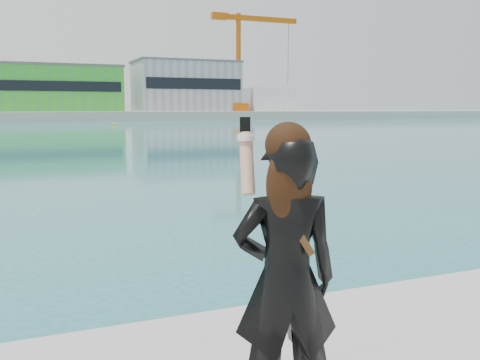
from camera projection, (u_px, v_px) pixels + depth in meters
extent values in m
cube|color=#9E9E99|center=(16.00, 116.00, 122.40)|extent=(320.00, 40.00, 2.00)
cube|color=green|center=(52.00, 90.00, 122.87)|extent=(30.00, 16.00, 10.00)
cube|color=black|center=(55.00, 86.00, 115.41)|extent=(28.50, 0.20, 2.20)
cube|color=#59595B|center=(51.00, 66.00, 122.17)|extent=(30.60, 16.32, 0.50)
cube|color=gray|center=(186.00, 87.00, 135.10)|extent=(25.00, 15.00, 12.00)
cube|color=black|center=(195.00, 84.00, 128.08)|extent=(23.75, 0.20, 2.64)
cube|color=#59595B|center=(185.00, 62.00, 134.26)|extent=(25.50, 15.30, 0.50)
cube|color=silver|center=(267.00, 100.00, 142.17)|extent=(12.00, 10.00, 6.00)
cube|color=#C3550B|center=(238.00, 107.00, 134.92)|extent=(4.00, 4.00, 2.00)
cylinder|color=#C3550B|center=(238.00, 59.00, 133.32)|extent=(1.20, 1.20, 22.00)
cube|color=#C3550B|center=(260.00, 19.00, 134.31)|extent=(20.00, 1.20, 1.20)
cube|color=#C3550B|center=(220.00, 16.00, 130.06)|extent=(4.00, 1.60, 1.60)
cylinder|color=black|center=(288.00, 53.00, 138.46)|extent=(0.10, 0.10, 16.00)
cylinder|color=silver|center=(119.00, 94.00, 122.02)|extent=(0.16, 0.16, 8.00)
cube|color=#BB370B|center=(121.00, 79.00, 121.80)|extent=(1.20, 0.04, 0.80)
sphere|color=yellow|center=(114.00, 125.00, 86.68)|extent=(0.50, 0.50, 0.50)
imported|color=black|center=(286.00, 281.00, 3.18)|extent=(0.72, 0.57, 1.74)
sphere|color=black|center=(288.00, 145.00, 3.06)|extent=(0.27, 0.27, 0.27)
ellipsoid|color=black|center=(290.00, 184.00, 3.04)|extent=(0.29, 0.15, 0.46)
cylinder|color=tan|center=(247.00, 164.00, 3.16)|extent=(0.13, 0.22, 0.38)
cylinder|color=white|center=(246.00, 138.00, 3.18)|extent=(0.10, 0.10, 0.03)
cube|color=black|center=(245.00, 128.00, 3.21)|extent=(0.07, 0.03, 0.13)
cube|color=#4C2D14|center=(295.00, 227.00, 3.06)|extent=(0.24, 0.08, 0.36)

